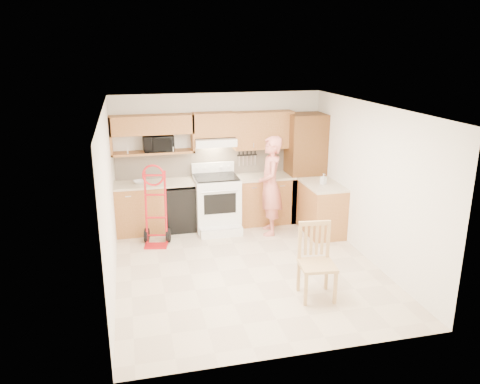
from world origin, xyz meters
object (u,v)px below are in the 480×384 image
object	(u,v)px
range	(217,198)
dining_chair	(317,263)
microwave	(158,143)
person	(270,186)
hand_truck	(155,209)

from	to	relation	value
range	dining_chair	xyz separation A→B (m)	(0.84, -2.85, -0.08)
microwave	range	world-z (taller)	microwave
person	dining_chair	world-z (taller)	person
person	dining_chair	distance (m)	2.46
range	microwave	bearing A→B (deg)	162.75
hand_truck	dining_chair	size ratio (longest dim) A/B	1.24
microwave	hand_truck	bearing A→B (deg)	-104.77
person	hand_truck	bearing A→B (deg)	-77.86
range	hand_truck	world-z (taller)	hand_truck
range	hand_truck	size ratio (longest dim) A/B	0.93
range	hand_truck	distance (m)	1.27
microwave	range	bearing A→B (deg)	-20.82
microwave	person	size ratio (longest dim) A/B	0.30
person	hand_truck	xyz separation A→B (m)	(-2.08, -0.07, -0.26)
microwave	hand_truck	xyz separation A→B (m)	(-0.16, -0.81, -0.99)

